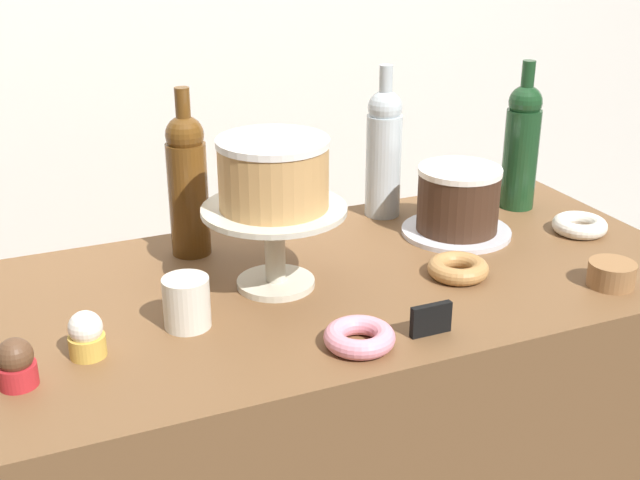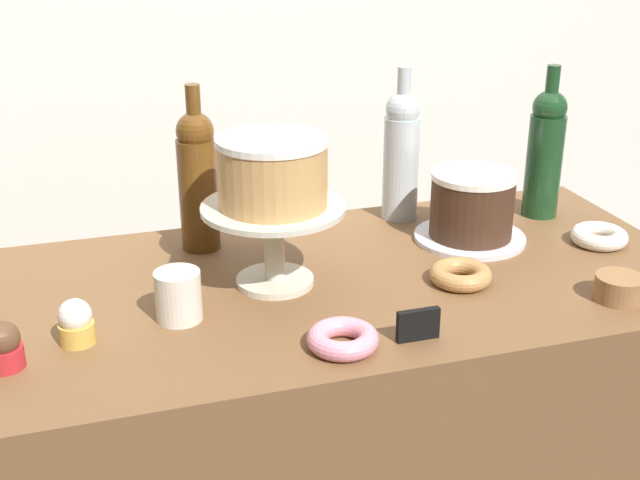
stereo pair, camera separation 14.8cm
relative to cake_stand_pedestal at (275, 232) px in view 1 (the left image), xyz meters
name	(u,v)px [view 1 (the left image)]	position (x,y,z in m)	size (l,w,h in m)	color
display_counter	(320,478)	(0.08, -0.01, -0.54)	(1.42, 0.66, 0.88)	brown
cake_stand_pedestal	(275,232)	(0.00, 0.00, 0.00)	(0.25, 0.25, 0.15)	beige
white_layer_cake	(273,173)	(0.00, 0.00, 0.11)	(0.19, 0.19, 0.12)	tan
silver_serving_platter	(456,231)	(0.43, 0.08, -0.10)	(0.22, 0.22, 0.01)	silver
chocolate_round_cake	(458,199)	(0.43, 0.08, -0.03)	(0.17, 0.17, 0.13)	#3D2619
wine_bottle_clear	(384,151)	(0.34, 0.24, 0.04)	(0.08, 0.08, 0.33)	#B2BCC1
wine_bottle_amber	(188,182)	(-0.10, 0.21, 0.04)	(0.08, 0.08, 0.33)	#5B3814
wine_bottle_green	(521,144)	(0.64, 0.17, 0.04)	(0.08, 0.08, 0.33)	#193D1E
cupcake_chocolate	(16,364)	(-0.45, -0.16, -0.07)	(0.06, 0.06, 0.07)	red
cupcake_vanilla	(86,335)	(-0.35, -0.12, -0.07)	(0.06, 0.06, 0.07)	gold
donut_maple	(458,268)	(0.32, -0.10, -0.09)	(0.11, 0.11, 0.03)	#B27F47
donut_pink	(359,337)	(0.04, -0.25, -0.09)	(0.11, 0.11, 0.03)	pink
donut_sugar	(579,225)	(0.67, -0.01, -0.09)	(0.11, 0.11, 0.03)	silver
cookie_stack	(611,274)	(0.55, -0.24, -0.08)	(0.08, 0.08, 0.04)	olive
price_sign_chalkboard	(431,319)	(0.16, -0.26, -0.08)	(0.07, 0.01, 0.05)	black
coffee_cup_ceramic	(187,303)	(-0.18, -0.08, -0.06)	(0.08, 0.08, 0.08)	silver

